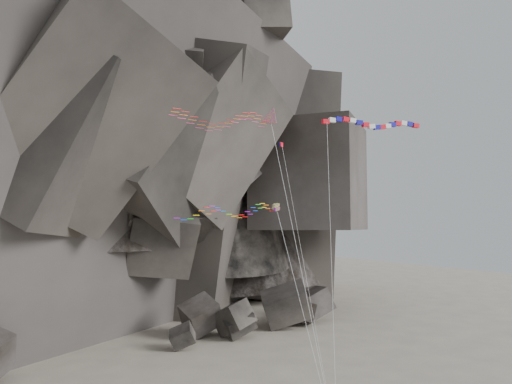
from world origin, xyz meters
TOP-DOWN VIEW (x-y plane):
  - headland at (0.00, 70.00)m, footprint 110.00×70.00m
  - boulder_field at (2.76, 32.00)m, footprint 74.93×13.31m
  - delta_kite at (-9.50, 1.33)m, footprint 11.58×7.23m
  - banner_kite at (7.58, -0.85)m, footprint 15.55×6.60m
  - parafoil_kite at (-7.71, 2.98)m, footprint 12.19×8.74m
  - pennant_kite at (-4.06, -1.46)m, footprint 2.01×4.76m

SIDE VIEW (x-z plane):
  - boulder_field at x=2.76m, z-range -2.02..6.32m
  - parafoil_kite at x=-7.71m, z-range 10.53..29.87m
  - pennant_kite at x=-4.06m, z-range 8.73..33.19m
  - delta_kite at x=-9.50m, z-range 13.86..41.75m
  - banner_kite at x=7.58m, z-range 14.88..42.74m
  - headland at x=0.00m, z-range 0.00..84.00m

